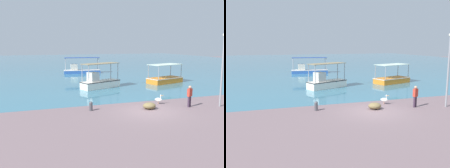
# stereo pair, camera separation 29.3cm
# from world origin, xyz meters

# --- Properties ---
(ground) EXTENTS (120.00, 120.00, 0.00)m
(ground) POSITION_xyz_m (0.00, 0.00, 0.00)
(ground) COLOR slate
(harbor_water) EXTENTS (110.00, 90.00, 0.00)m
(harbor_water) POSITION_xyz_m (0.00, 48.00, 0.00)
(harbor_water) COLOR teal
(harbor_water) RESTS_ON ground
(fishing_boat_far_right) EXTENTS (4.95, 3.24, 2.34)m
(fishing_boat_far_right) POSITION_xyz_m (7.97, 11.29, 0.50)
(fishing_boat_far_right) COLOR orange
(fishing_boat_far_right) RESTS_ON harbor_water
(fishing_boat_near_left) EXTENTS (4.81, 3.11, 2.75)m
(fishing_boat_near_left) POSITION_xyz_m (-0.80, 10.35, 0.68)
(fishing_boat_near_left) COLOR white
(fishing_boat_near_left) RESTS_ON harbor_water
(fishing_boat_outer) EXTENTS (6.05, 2.10, 2.60)m
(fishing_boat_outer) POSITION_xyz_m (0.01, 24.54, 0.58)
(fishing_boat_outer) COLOR #2F5DAC
(fishing_boat_outer) RESTS_ON harbor_water
(pelican) EXTENTS (0.65, 0.65, 0.80)m
(pelican) POSITION_xyz_m (1.83, 1.75, 0.38)
(pelican) COLOR #E0997A
(pelican) RESTS_ON ground
(lamp_post) EXTENTS (0.28, 0.28, 5.69)m
(lamp_post) POSITION_xyz_m (6.03, -0.48, 3.20)
(lamp_post) COLOR gray
(lamp_post) RESTS_ON ground
(mooring_bollard) EXTENTS (0.26, 0.26, 0.69)m
(mooring_bollard) POSITION_xyz_m (-3.94, 1.54, 0.37)
(mooring_bollard) COLOR #47474C
(mooring_bollard) RESTS_ON ground
(fisherman_standing) EXTENTS (0.45, 0.35, 1.69)m
(fisherman_standing) POSITION_xyz_m (3.63, 0.14, 0.91)
(fisherman_standing) COLOR #3D2B3E
(fisherman_standing) RESTS_ON ground
(net_pile) EXTENTS (1.01, 0.85, 0.49)m
(net_pile) POSITION_xyz_m (0.38, 0.57, 0.25)
(net_pile) COLOR brown
(net_pile) RESTS_ON ground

